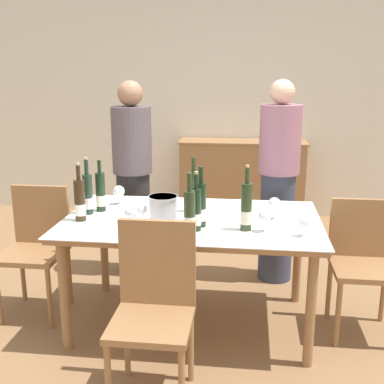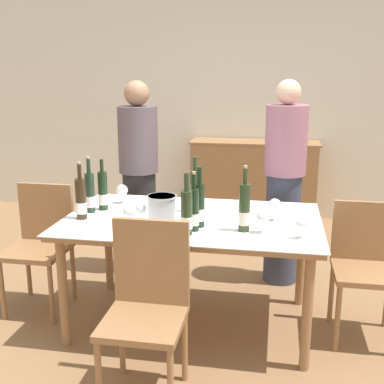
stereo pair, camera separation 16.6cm
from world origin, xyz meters
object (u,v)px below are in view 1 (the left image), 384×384
at_px(sideboard_cabinet, 242,181).
at_px(wine_bottle_3, 194,192).
at_px(wine_glass_1, 142,210).
at_px(wine_bottle_5, 190,213).
at_px(wine_bottle_1, 80,201).
at_px(ice_bucket, 163,210).
at_px(wine_bottle_7, 196,210).
at_px(wine_bottle_2, 246,208).
at_px(wine_glass_2, 119,192).
at_px(wine_glass_4, 274,204).
at_px(person_guest_left, 278,183).
at_px(wine_bottle_0, 88,195).
at_px(wine_glass_3, 265,217).
at_px(chair_left_end, 37,240).
at_px(wine_glass_0, 131,213).
at_px(chair_right_end, 363,256).
at_px(wine_bottle_6, 201,205).
at_px(dining_table, 192,228).
at_px(person_host, 133,180).
at_px(chair_near_front, 154,299).
at_px(wine_glass_5, 304,223).
at_px(wine_bottle_4, 101,193).

xyz_separation_m(sideboard_cabinet, wine_bottle_3, (-0.30, -2.30, 0.44)).
relative_size(sideboard_cabinet, wine_glass_1, 10.48).
bearing_deg(wine_bottle_5, wine_bottle_1, 166.09).
height_order(ice_bucket, wine_bottle_7, wine_bottle_7).
xyz_separation_m(wine_bottle_2, wine_bottle_7, (-0.30, -0.04, -0.01)).
height_order(ice_bucket, wine_bottle_3, wine_bottle_3).
bearing_deg(wine_glass_2, wine_glass_4, -11.63).
bearing_deg(person_guest_left, wine_bottle_7, -117.19).
relative_size(wine_bottle_0, wine_glass_3, 2.80).
bearing_deg(chair_left_end, wine_glass_1, -17.12).
height_order(wine_glass_0, wine_glass_4, wine_glass_0).
height_order(sideboard_cabinet, chair_right_end, sideboard_cabinet).
xyz_separation_m(wine_bottle_6, person_guest_left, (0.53, 0.99, -0.08)).
distance_m(dining_table, wine_bottle_0, 0.74).
height_order(wine_bottle_5, person_host, person_host).
relative_size(wine_glass_2, chair_near_front, 0.15).
bearing_deg(wine_bottle_2, dining_table, 150.94).
distance_m(wine_bottle_3, chair_right_end, 1.21).
xyz_separation_m(chair_left_end, person_host, (0.54, 0.75, 0.30)).
xyz_separation_m(chair_near_front, chair_left_end, (-1.03, 0.82, -0.01)).
bearing_deg(sideboard_cabinet, wine_glass_4, -84.04).
xyz_separation_m(wine_bottle_3, chair_left_end, (-1.13, -0.07, -0.38)).
relative_size(wine_glass_3, wine_glass_5, 1.10).
bearing_deg(wine_bottle_3, wine_bottle_7, -81.12).
xyz_separation_m(wine_bottle_5, person_host, (-0.63, 1.15, -0.08)).
bearing_deg(wine_glass_0, chair_right_end, 13.40).
bearing_deg(person_guest_left, ice_bucket, -127.22).
relative_size(wine_glass_3, chair_right_end, 0.16).
height_order(wine_bottle_0, wine_bottle_5, wine_bottle_0).
height_order(sideboard_cabinet, wine_bottle_2, wine_bottle_2).
xyz_separation_m(ice_bucket, wine_bottle_3, (0.15, 0.33, 0.04)).
height_order(wine_bottle_0, person_host, person_host).
bearing_deg(wine_glass_3, ice_bucket, 176.18).
bearing_deg(dining_table, ice_bucket, -132.19).
height_order(wine_glass_1, chair_near_front, chair_near_front).
bearing_deg(sideboard_cabinet, person_host, -118.85).
height_order(wine_glass_0, chair_right_end, wine_glass_0).
xyz_separation_m(wine_bottle_0, wine_bottle_2, (1.07, -0.21, 0.01)).
distance_m(wine_bottle_2, wine_glass_3, 0.12).
relative_size(wine_bottle_2, wine_glass_2, 2.89).
height_order(wine_bottle_4, wine_glass_1, wine_bottle_4).
height_order(chair_near_front, person_guest_left, person_guest_left).
height_order(wine_glass_0, chair_near_front, chair_near_front).
bearing_deg(dining_table, wine_bottle_0, 178.74).
xyz_separation_m(dining_table, person_host, (-0.60, 0.83, 0.13)).
distance_m(wine_glass_1, chair_left_end, 0.94).
xyz_separation_m(wine_bottle_1, wine_bottle_3, (0.71, 0.29, 0.01)).
distance_m(wine_glass_4, person_guest_left, 0.79).
distance_m(wine_bottle_3, person_guest_left, 0.92).
bearing_deg(sideboard_cabinet, wine_glass_3, -86.09).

